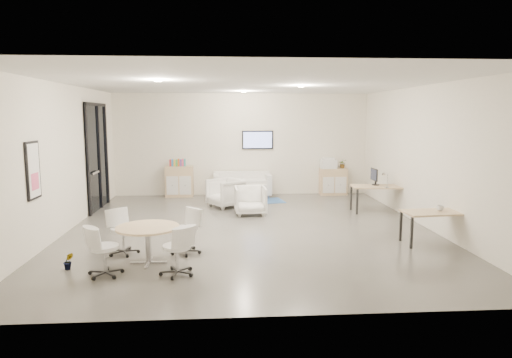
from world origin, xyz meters
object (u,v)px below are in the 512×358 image
object	(u,v)px
armchair_right	(250,199)
desk_front	(436,215)
sideboard_right	(333,181)
desk_rear	(377,188)
loveseat	(242,186)
sideboard_left	(179,181)
round_table	(148,231)
armchair_left	(226,192)

from	to	relation	value
armchair_right	desk_front	bearing A→B (deg)	-42.67
sideboard_right	desk_rear	bearing A→B (deg)	-78.64
armchair_right	desk_rear	size ratio (longest dim) A/B	0.58
sideboard_right	loveseat	distance (m)	2.94
sideboard_left	loveseat	size ratio (longest dim) A/B	0.54
sideboard_left	round_table	world-z (taller)	sideboard_left
loveseat	desk_front	distance (m)	6.58
sideboard_right	loveseat	size ratio (longest dim) A/B	0.48
sideboard_left	desk_front	world-z (taller)	sideboard_left
armchair_left	round_table	world-z (taller)	armchair_left
desk_rear	armchair_right	bearing A→B (deg)	-173.21
sideboard_left	sideboard_right	size ratio (longest dim) A/B	1.12
sideboard_right	loveseat	world-z (taller)	sideboard_right
loveseat	sideboard_right	bearing A→B (deg)	2.83
desk_front	loveseat	bearing A→B (deg)	118.91
round_table	loveseat	bearing A→B (deg)	73.64
armchair_left	sideboard_right	bearing A→B (deg)	84.05
armchair_left	desk_rear	size ratio (longest dim) A/B	0.63
armchair_left	desk_rear	bearing A→B (deg)	44.21
armchair_right	desk_front	size ratio (longest dim) A/B	0.61
sideboard_left	round_table	size ratio (longest dim) A/B	0.89
loveseat	round_table	xyz separation A→B (m)	(-1.86, -6.33, 0.21)
round_table	armchair_right	bearing A→B (deg)	62.46
sideboard_right	loveseat	bearing A→B (deg)	-175.85
desk_front	sideboard_right	bearing A→B (deg)	92.43
armchair_right	sideboard_left	bearing A→B (deg)	124.63
loveseat	armchair_right	xyz separation A→B (m)	(0.11, -2.55, 0.04)
armchair_right	sideboard_right	bearing A→B (deg)	42.20
armchair_right	round_table	xyz separation A→B (m)	(-1.97, -3.78, 0.17)
armchair_left	armchair_right	world-z (taller)	armchair_left
armchair_left	armchair_right	bearing A→B (deg)	-1.53
sideboard_left	desk_rear	xyz separation A→B (m)	(5.41, -2.64, 0.14)
loveseat	round_table	world-z (taller)	loveseat
loveseat	armchair_left	bearing A→B (deg)	-109.86
armchair_left	desk_rear	xyz separation A→B (m)	(3.97, -0.92, 0.19)
round_table	sideboard_right	bearing A→B (deg)	53.81
sideboard_left	desk_front	size ratio (longest dim) A/B	0.73
loveseat	desk_rear	world-z (taller)	loveseat
armchair_left	loveseat	bearing A→B (deg)	128.77
desk_front	round_table	size ratio (longest dim) A/B	1.22
armchair_left	desk_rear	distance (m)	4.08
armchair_left	armchair_right	distance (m)	1.20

